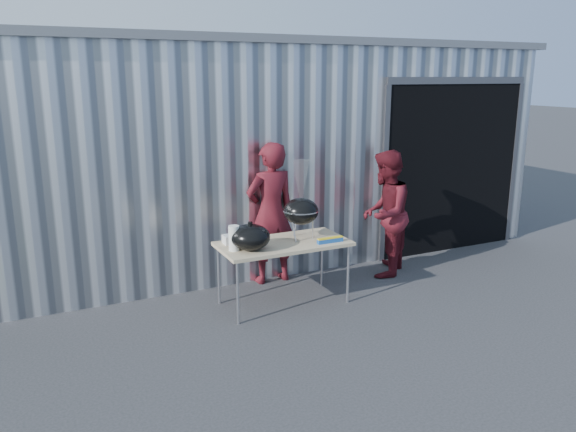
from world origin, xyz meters
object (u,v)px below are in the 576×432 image
folding_table (283,245)px  person_cook (271,213)px  kettle_grill (301,204)px  person_bystander (385,214)px

folding_table → person_cook: size_ratio=0.82×
folding_table → kettle_grill: size_ratio=1.61×
person_bystander → folding_table: bearing=-31.8°
kettle_grill → person_bystander: size_ratio=0.55×
kettle_grill → person_bystander: person_bystander is taller
person_cook → person_bystander: 1.53m
kettle_grill → person_bystander: bearing=11.6°
kettle_grill → person_bystander: 1.46m
person_cook → kettle_grill: bearing=93.0°
folding_table → person_bystander: (1.64, 0.33, 0.13)m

